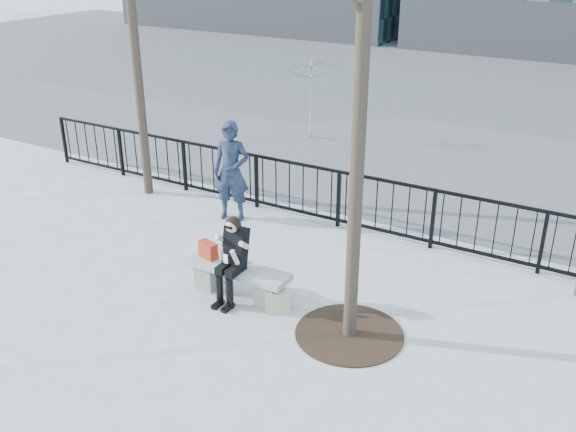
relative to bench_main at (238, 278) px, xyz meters
The scene contains 10 objects.
ground 0.30m from the bench_main, ahead, with size 120.00×120.00×0.00m, color #9C9B97.
street_surface 15.00m from the bench_main, 90.00° to the left, with size 60.00×23.00×0.01m, color #474747.
railing 3.01m from the bench_main, 90.00° to the left, with size 14.00×0.06×1.10m.
tree_grate 1.92m from the bench_main, ahead, with size 1.50×1.50×0.02m, color black.
bench_main is the anchor object (origin of this frame).
seated_woman 0.40m from the bench_main, 90.00° to the right, with size 0.50×0.64×1.34m.
handbag 0.64m from the bench_main, behind, with size 0.31×0.15×0.26m, color #A82814.
shopping_bag 0.78m from the bench_main, ahead, with size 0.35×0.13×0.33m, color beige.
standing_man 2.94m from the bench_main, 126.42° to the left, with size 0.70×0.46×1.91m, color black.
vendor_umbrella 8.13m from the bench_main, 110.76° to the left, with size 2.27×2.31×2.08m, color yellow.
Camera 1 is at (4.88, -6.90, 5.09)m, focal length 40.00 mm.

